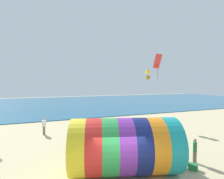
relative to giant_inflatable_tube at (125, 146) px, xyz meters
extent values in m
cube|color=#236084|center=(-0.82, 35.66, -1.53)|extent=(120.00, 40.00, 0.10)
cylinder|color=yellow|center=(-2.50, 0.72, 0.00)|extent=(1.70, 3.27, 3.16)
cylinder|color=red|center=(-1.68, 0.48, 0.00)|extent=(1.70, 3.27, 3.16)
cylinder|color=green|center=(-0.85, 0.24, 0.00)|extent=(1.70, 3.27, 3.16)
cylinder|color=purple|center=(-0.02, 0.01, 0.00)|extent=(1.70, 3.27, 3.16)
cylinder|color=navy|center=(0.80, -0.23, 0.00)|extent=(1.70, 3.27, 3.16)
cylinder|color=orange|center=(1.63, -0.47, 0.00)|extent=(1.70, 3.27, 3.16)
cylinder|color=teal|center=(2.46, -0.70, 0.00)|extent=(1.70, 3.27, 3.16)
cylinder|color=black|center=(2.89, -0.83, 0.00)|extent=(0.86, 2.81, 2.91)
cylinder|color=#726651|center=(4.77, -0.45, -1.19)|extent=(0.24, 0.24, 0.78)
cube|color=#338C4C|center=(4.77, -0.45, -0.51)|extent=(0.41, 0.41, 0.58)
sphere|color=tan|center=(4.77, -0.45, -0.09)|extent=(0.21, 0.21, 0.21)
cube|color=red|center=(6.96, 6.81, 5.91)|extent=(1.15, 0.78, 1.48)
cylinder|color=maroon|center=(6.96, 6.81, 4.86)|extent=(0.03, 0.03, 1.53)
cube|color=yellow|center=(7.74, 9.96, 4.97)|extent=(0.54, 0.54, 0.47)
cube|color=olive|center=(7.74, 9.96, 4.27)|extent=(0.54, 0.54, 0.47)
cylinder|color=black|center=(7.74, 9.96, 4.62)|extent=(0.02, 0.02, 1.24)
cylinder|color=#726651|center=(-4.46, 9.61, -1.18)|extent=(0.24, 0.24, 0.81)
cube|color=white|center=(-4.46, 9.61, -0.47)|extent=(0.39, 0.26, 0.60)
sphere|color=tan|center=(-4.46, 9.61, -0.04)|extent=(0.22, 0.22, 0.22)
cube|color=#268C4C|center=(3.98, -1.10, -1.40)|extent=(0.61, 0.63, 0.36)
camera|label=1|loc=(-4.13, -8.97, 3.61)|focal=28.00mm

